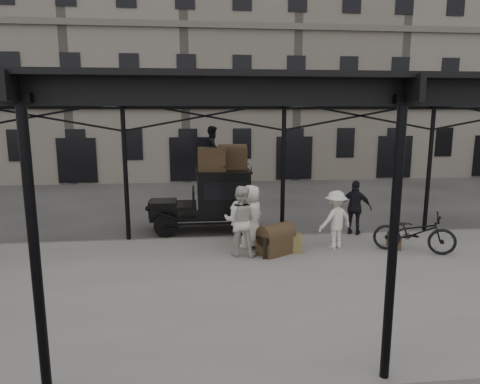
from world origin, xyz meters
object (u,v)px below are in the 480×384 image
at_px(steamer_trunk_roof_near, 212,161).
at_px(porter_left, 239,216).
at_px(porter_official, 355,208).
at_px(steamer_trunk_platform, 276,241).
at_px(bicycle, 414,232).
at_px(taxi, 214,197).

bearing_deg(steamer_trunk_roof_near, porter_left, -61.01).
xyz_separation_m(porter_official, steamer_trunk_platform, (-2.98, -1.68, -0.54)).
bearing_deg(bicycle, porter_official, 51.17).
height_order(porter_left, steamer_trunk_roof_near, steamer_trunk_roof_near).
distance_m(taxi, porter_left, 1.93).
xyz_separation_m(taxi, porter_left, (0.69, -1.78, -0.25)).
relative_size(porter_left, steamer_trunk_roof_near, 1.71).
distance_m(porter_official, bicycle, 2.25).
xyz_separation_m(taxi, bicycle, (5.62, -3.50, -0.46)).
xyz_separation_m(porter_official, steamer_trunk_roof_near, (-4.67, 1.27, 1.47)).
height_order(steamer_trunk_roof_near, steamer_trunk_platform, steamer_trunk_roof_near).
xyz_separation_m(bicycle, steamer_trunk_roof_near, (-5.70, 3.25, 1.78)).
xyz_separation_m(taxi, steamer_trunk_platform, (1.61, -3.20, -0.68)).
bearing_deg(taxi, porter_official, -18.29).
xyz_separation_m(porter_left, steamer_trunk_roof_near, (-0.77, 1.53, 1.57)).
height_order(porter_left, bicycle, porter_left).
xyz_separation_m(bicycle, steamer_trunk_platform, (-4.01, 0.30, -0.23)).
height_order(porter_official, bicycle, porter_official).
bearing_deg(steamer_trunk_roof_near, steamer_trunk_platform, -57.87).
bearing_deg(steamer_trunk_platform, taxi, 85.82).
relative_size(porter_left, bicycle, 0.71).
bearing_deg(steamer_trunk_roof_near, bicycle, -27.38).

